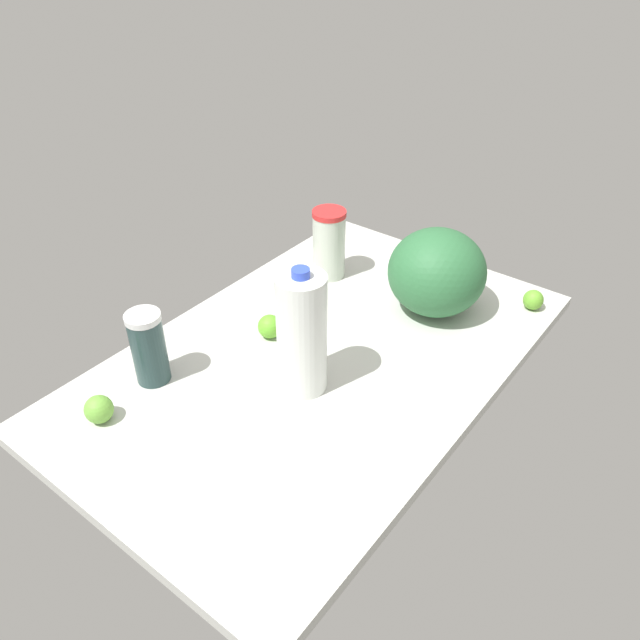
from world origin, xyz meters
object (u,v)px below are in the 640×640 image
object	(u,v)px
milk_jug	(302,334)
watermelon	(437,272)
lime_far_back	(99,409)
tumbler_cup	(329,244)
shaker_bottle	(148,347)
lime_loose	(533,300)
lime_beside_bowl	(270,326)

from	to	relation	value
milk_jug	watermelon	size ratio (longest dim) A/B	1.21
lime_far_back	tumbler_cup	bearing A→B (deg)	178.18
milk_jug	watermelon	world-z (taller)	milk_jug
milk_jug	lime_far_back	xyz separation A→B (cm)	(33.65, -25.98, -11.05)
tumbler_cup	shaker_bottle	distance (cm)	59.25
milk_jug	lime_loose	distance (cm)	66.62
lime_far_back	lime_loose	bearing A→B (deg)	149.87
lime_beside_bowl	lime_far_back	xyz separation A→B (cm)	(42.66, -8.51, 0.03)
shaker_bottle	lime_far_back	distance (cm)	16.36
milk_jug	shaker_bottle	size ratio (longest dim) A/B	1.71
watermelon	shaker_bottle	world-z (taller)	watermelon
lime_beside_bowl	shaker_bottle	bearing A→B (deg)	-20.22
lime_beside_bowl	milk_jug	bearing A→B (deg)	62.74
lime_far_back	lime_loose	distance (cm)	107.55
watermelon	shaker_bottle	distance (cm)	71.37
watermelon	lime_beside_bowl	size ratio (longest dim) A/B	4.19
tumbler_cup	lime_loose	distance (cm)	55.35
lime_far_back	lime_loose	world-z (taller)	lime_far_back
tumbler_cup	lime_far_back	bearing A→B (deg)	-1.82
shaker_bottle	lime_loose	world-z (taller)	shaker_bottle
milk_jug	lime_far_back	bearing A→B (deg)	-37.67
shaker_bottle	lime_beside_bowl	world-z (taller)	shaker_bottle
tumbler_cup	shaker_bottle	world-z (taller)	tumbler_cup
lime_beside_bowl	lime_loose	xyz separation A→B (cm)	(-50.36, 45.47, -0.32)
milk_jug	shaker_bottle	distance (cm)	33.57
lime_beside_bowl	lime_far_back	bearing A→B (deg)	-11.28
watermelon	lime_far_back	bearing A→B (deg)	-23.61
tumbler_cup	lime_beside_bowl	bearing A→B (deg)	10.97
shaker_bottle	lime_far_back	size ratio (longest dim) A/B	2.93
watermelon	lime_beside_bowl	bearing A→B (deg)	-36.15
tumbler_cup	lime_beside_bowl	distance (cm)	33.00
shaker_bottle	lime_loose	distance (cm)	95.78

